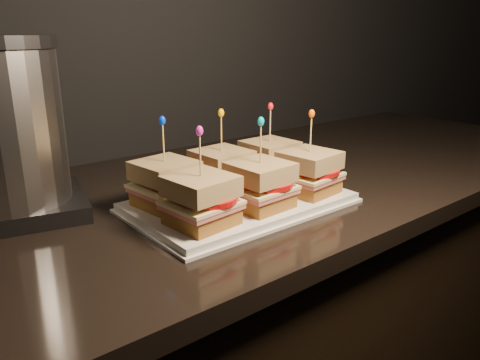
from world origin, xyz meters
TOP-DOWN VIEW (x-y plane):
  - granite_slab at (-0.09, 1.63)m, footprint 2.36×0.75m
  - platter at (-0.12, 1.51)m, footprint 0.41×0.25m
  - platter_rim at (-0.12, 1.51)m, footprint 0.42×0.27m
  - sandwich_0_bread_bot at (-0.25, 1.56)m, footprint 0.11×0.11m
  - sandwich_0_ham at (-0.25, 1.56)m, footprint 0.12×0.12m
  - sandwich_0_cheese at (-0.25, 1.56)m, footprint 0.12×0.12m
  - sandwich_0_tomato at (-0.24, 1.56)m, footprint 0.10×0.10m
  - sandwich_0_bread_top at (-0.25, 1.56)m, footprint 0.11×0.11m
  - sandwich_0_pick at (-0.25, 1.56)m, footprint 0.00×0.00m
  - sandwich_0_frill at (-0.25, 1.56)m, footprint 0.01×0.01m
  - sandwich_1_bread_bot at (-0.12, 1.56)m, footprint 0.10×0.10m
  - sandwich_1_ham at (-0.12, 1.56)m, footprint 0.11×0.11m
  - sandwich_1_cheese at (-0.12, 1.56)m, footprint 0.11×0.11m
  - sandwich_1_tomato at (-0.11, 1.56)m, footprint 0.10×0.10m
  - sandwich_1_bread_top at (-0.12, 1.56)m, footprint 0.10×0.10m
  - sandwich_1_pick at (-0.12, 1.56)m, footprint 0.00×0.00m
  - sandwich_1_frill at (-0.12, 1.56)m, footprint 0.01×0.01m
  - sandwich_2_bread_bot at (0.01, 1.56)m, footprint 0.10×0.10m
  - sandwich_2_ham at (0.01, 1.56)m, footprint 0.11×0.11m
  - sandwich_2_cheese at (0.01, 1.56)m, footprint 0.11×0.11m
  - sandwich_2_tomato at (0.02, 1.56)m, footprint 0.10×0.10m
  - sandwich_2_bread_top at (0.01, 1.56)m, footprint 0.10×0.10m
  - sandwich_2_pick at (0.01, 1.56)m, footprint 0.00×0.00m
  - sandwich_2_frill at (0.01, 1.56)m, footprint 0.01×0.01m
  - sandwich_3_bread_bot at (-0.25, 1.45)m, footprint 0.11×0.11m
  - sandwich_3_ham at (-0.25, 1.45)m, footprint 0.12×0.11m
  - sandwich_3_cheese at (-0.25, 1.45)m, footprint 0.12×0.12m
  - sandwich_3_tomato at (-0.24, 1.44)m, footprint 0.10×0.10m
  - sandwich_3_bread_top at (-0.25, 1.45)m, footprint 0.11×0.11m
  - sandwich_3_pick at (-0.25, 1.45)m, footprint 0.00×0.00m
  - sandwich_3_frill at (-0.25, 1.45)m, footprint 0.01×0.01m
  - sandwich_4_bread_bot at (-0.12, 1.45)m, footprint 0.10×0.10m
  - sandwich_4_ham at (-0.12, 1.45)m, footprint 0.11×0.11m
  - sandwich_4_cheese at (-0.12, 1.45)m, footprint 0.12×0.11m
  - sandwich_4_tomato at (-0.11, 1.44)m, footprint 0.10×0.10m
  - sandwich_4_bread_top at (-0.12, 1.45)m, footprint 0.11×0.11m
  - sandwich_4_pick at (-0.12, 1.45)m, footprint 0.00×0.00m
  - sandwich_4_frill at (-0.12, 1.45)m, footprint 0.01×0.01m
  - sandwich_5_bread_bot at (0.01, 1.45)m, footprint 0.11×0.11m
  - sandwich_5_ham at (0.01, 1.45)m, footprint 0.12×0.11m
  - sandwich_5_cheese at (0.01, 1.45)m, footprint 0.12×0.12m
  - sandwich_5_tomato at (0.02, 1.44)m, footprint 0.10×0.10m
  - sandwich_5_bread_top at (0.01, 1.45)m, footprint 0.11×0.11m
  - sandwich_5_pick at (0.01, 1.45)m, footprint 0.00×0.00m
  - sandwich_5_frill at (0.01, 1.45)m, footprint 0.01×0.01m
  - appliance_base at (-0.47, 1.73)m, footprint 0.29×0.26m
  - appliance_body at (-0.47, 1.73)m, footprint 0.21×0.21m
  - appliance at (-0.47, 1.73)m, footprint 0.25×0.21m

SIDE VIEW (x-z plane):
  - granite_slab at x=-0.09m, z-range 0.87..0.91m
  - platter_rim at x=-0.12m, z-range 0.91..0.92m
  - platter at x=-0.12m, z-range 0.91..0.93m
  - appliance_base at x=-0.47m, z-range 0.91..0.94m
  - sandwich_0_bread_bot at x=-0.25m, z-range 0.93..0.95m
  - sandwich_1_bread_bot at x=-0.12m, z-range 0.93..0.95m
  - sandwich_2_bread_bot at x=0.01m, z-range 0.93..0.95m
  - sandwich_3_bread_bot at x=-0.25m, z-range 0.93..0.95m
  - sandwich_4_bread_bot at x=-0.12m, z-range 0.93..0.95m
  - sandwich_5_bread_bot at x=0.01m, z-range 0.93..0.95m
  - sandwich_0_ham at x=-0.25m, z-range 0.95..0.96m
  - sandwich_1_ham at x=-0.12m, z-range 0.95..0.96m
  - sandwich_2_ham at x=0.01m, z-range 0.95..0.96m
  - sandwich_3_ham at x=-0.25m, z-range 0.95..0.96m
  - sandwich_4_ham at x=-0.12m, z-range 0.95..0.96m
  - sandwich_5_ham at x=0.01m, z-range 0.95..0.96m
  - sandwich_0_cheese at x=-0.25m, z-range 0.96..0.97m
  - sandwich_1_cheese at x=-0.12m, z-range 0.96..0.97m
  - sandwich_2_cheese at x=0.01m, z-range 0.96..0.97m
  - sandwich_3_cheese at x=-0.25m, z-range 0.96..0.97m
  - sandwich_4_cheese at x=-0.12m, z-range 0.96..0.97m
  - sandwich_5_cheese at x=0.01m, z-range 0.96..0.97m
  - sandwich_0_tomato at x=-0.24m, z-range 0.97..0.98m
  - sandwich_1_tomato at x=-0.11m, z-range 0.97..0.98m
  - sandwich_2_tomato at x=0.02m, z-range 0.97..0.98m
  - sandwich_3_tomato at x=-0.24m, z-range 0.97..0.98m
  - sandwich_4_tomato at x=-0.11m, z-range 0.97..0.98m
  - sandwich_5_tomato at x=0.02m, z-range 0.97..0.98m
  - sandwich_0_bread_top at x=-0.25m, z-range 0.98..1.01m
  - sandwich_1_bread_top at x=-0.12m, z-range 0.98..1.01m
  - sandwich_2_bread_top at x=0.01m, z-range 0.98..1.01m
  - sandwich_3_bread_top at x=-0.25m, z-range 0.98..1.01m
  - sandwich_4_bread_top at x=-0.12m, z-range 0.98..1.01m
  - sandwich_5_bread_top at x=0.01m, z-range 0.98..1.01m
  - sandwich_0_pick at x=-0.25m, z-range 1.00..1.09m
  - sandwich_1_pick at x=-0.12m, z-range 1.00..1.09m
  - sandwich_2_pick at x=0.01m, z-range 1.00..1.09m
  - sandwich_3_pick at x=-0.25m, z-range 1.00..1.09m
  - sandwich_4_pick at x=-0.12m, z-range 1.00..1.09m
  - sandwich_5_pick at x=0.01m, z-range 1.00..1.09m
  - appliance at x=-0.47m, z-range 0.91..1.23m
  - appliance_body at x=-0.47m, z-range 0.94..1.21m
  - sandwich_0_frill at x=-0.25m, z-range 1.08..1.09m
  - sandwich_1_frill at x=-0.12m, z-range 1.08..1.09m
  - sandwich_2_frill at x=0.01m, z-range 1.08..1.09m
  - sandwich_3_frill at x=-0.25m, z-range 1.08..1.09m
  - sandwich_4_frill at x=-0.12m, z-range 1.08..1.09m
  - sandwich_5_frill at x=0.01m, z-range 1.08..1.09m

